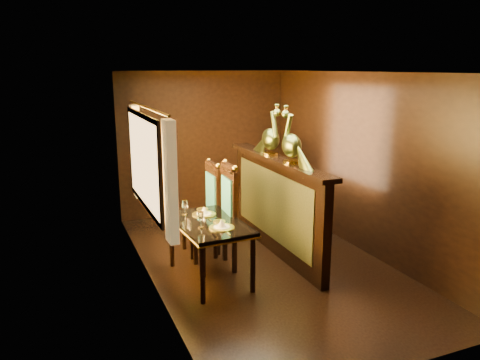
# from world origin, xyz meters

# --- Properties ---
(ground) EXTENTS (5.00, 5.00, 0.00)m
(ground) POSITION_xyz_m (0.00, 0.00, 0.00)
(ground) COLOR black
(ground) RESTS_ON ground
(room_shell) EXTENTS (3.04, 5.04, 2.52)m
(room_shell) POSITION_xyz_m (-0.09, 0.02, 1.58)
(room_shell) COLOR black
(room_shell) RESTS_ON ground
(partition) EXTENTS (0.26, 2.70, 1.36)m
(partition) POSITION_xyz_m (0.32, 0.30, 0.71)
(partition) COLOR black
(partition) RESTS_ON ground
(dining_table) EXTENTS (0.83, 1.30, 0.94)m
(dining_table) POSITION_xyz_m (-0.82, -0.16, 0.67)
(dining_table) COLOR black
(dining_table) RESTS_ON ground
(chair_left) EXTENTS (0.53, 0.56, 1.40)m
(chair_left) POSITION_xyz_m (-0.53, 0.09, 0.73)
(chair_left) COLOR black
(chair_left) RESTS_ON ground
(chair_right) EXTENTS (0.47, 0.52, 1.31)m
(chair_right) POSITION_xyz_m (-0.54, 0.70, 0.68)
(chair_right) COLOR black
(chair_right) RESTS_ON ground
(peacock_left) EXTENTS (0.23, 0.61, 0.73)m
(peacock_left) POSITION_xyz_m (0.33, -0.09, 1.72)
(peacock_left) COLOR #174531
(peacock_left) RESTS_ON partition
(peacock_right) EXTENTS (0.23, 0.61, 0.72)m
(peacock_right) POSITION_xyz_m (0.33, 0.51, 1.72)
(peacock_right) COLOR #174531
(peacock_right) RESTS_ON partition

